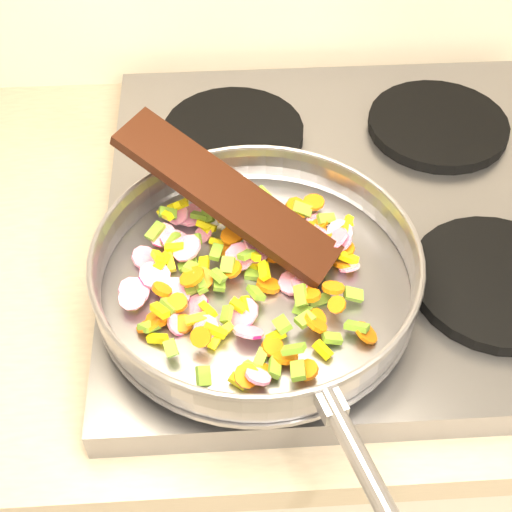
{
  "coord_description": "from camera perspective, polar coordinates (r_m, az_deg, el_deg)",
  "views": [
    {
      "loc": [
        -0.86,
        1.04,
        1.55
      ],
      "look_at": [
        -0.83,
        1.53,
        1.01
      ],
      "focal_mm": 50.0,
      "sensor_mm": 36.0,
      "label": 1
    }
  ],
  "objects": [
    {
      "name": "grate_br",
      "position": [
        1.02,
        14.34,
        10.12
      ],
      "size": [
        0.19,
        0.19,
        0.02
      ],
      "primitive_type": "cylinder",
      "color": "black",
      "rests_on": "cooktop"
    },
    {
      "name": "wooden_spatula",
      "position": [
        0.77,
        -2.26,
        4.82
      ],
      "size": [
        0.25,
        0.19,
        0.1
      ],
      "primitive_type": "cube",
      "rotation": [
        0.0,
        -0.35,
        2.56
      ],
      "color": "black",
      "rests_on": "saute_pan"
    },
    {
      "name": "cooktop",
      "position": [
        0.9,
        7.48,
        3.2
      ],
      "size": [
        0.6,
        0.6,
        0.04
      ],
      "primitive_type": "cube",
      "color": "#939399",
      "rests_on": "counter_top"
    },
    {
      "name": "grate_fr",
      "position": [
        0.83,
        18.67,
        -1.97
      ],
      "size": [
        0.19,
        0.19,
        0.02
      ],
      "primitive_type": "cylinder",
      "color": "black",
      "rests_on": "cooktop"
    },
    {
      "name": "vegetable_heap",
      "position": [
        0.76,
        -0.46,
        -1.15
      ],
      "size": [
        0.27,
        0.28,
        0.05
      ],
      "color": "orange",
      "rests_on": "saute_pan"
    },
    {
      "name": "grate_fl",
      "position": [
        0.78,
        -1.02,
        -3.03
      ],
      "size": [
        0.19,
        0.19,
        0.02
      ],
      "primitive_type": "cylinder",
      "color": "black",
      "rests_on": "cooktop"
    },
    {
      "name": "grate_bl",
      "position": [
        0.98,
        -1.82,
        9.83
      ],
      "size": [
        0.19,
        0.19,
        0.02
      ],
      "primitive_type": "cylinder",
      "color": "black",
      "rests_on": "cooktop"
    },
    {
      "name": "saute_pan",
      "position": [
        0.75,
        0.06,
        -1.06
      ],
      "size": [
        0.38,
        0.54,
        0.06
      ],
      "rotation": [
        0.0,
        0.0,
        0.31
      ],
      "color": "#9E9EA5",
      "rests_on": "grate_fl"
    }
  ]
}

